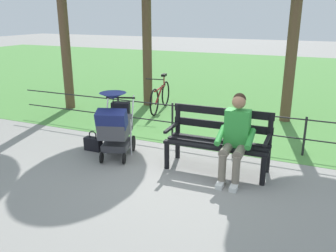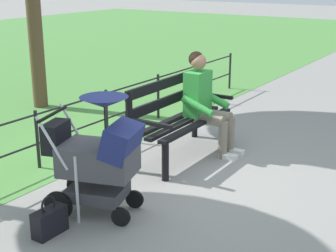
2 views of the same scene
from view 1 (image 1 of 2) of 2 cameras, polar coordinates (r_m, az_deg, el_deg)
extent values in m
plane|color=gray|center=(5.90, 1.60, -6.16)|extent=(60.00, 60.00, 0.00)
cube|color=#518E42|center=(14.16, 15.14, 7.37)|extent=(40.00, 16.00, 0.01)
cube|color=black|center=(5.71, 8.26, -2.32)|extent=(1.60, 0.13, 0.04)
cube|color=black|center=(5.54, 7.78, -2.91)|extent=(1.60, 0.13, 0.04)
cube|color=black|center=(5.38, 7.28, -3.53)|extent=(1.60, 0.13, 0.04)
cube|color=black|center=(5.73, 8.61, 0.07)|extent=(1.60, 0.06, 0.12)
cube|color=black|center=(5.67, 8.71, 2.29)|extent=(1.60, 0.06, 0.12)
cylinder|color=black|center=(5.32, 14.98, -6.89)|extent=(0.08, 0.08, 0.45)
cylinder|color=black|center=(5.67, 15.87, -2.69)|extent=(0.08, 0.08, 0.95)
cube|color=black|center=(5.36, 15.63, -2.10)|extent=(0.06, 0.56, 0.04)
cylinder|color=black|center=(5.67, -0.20, -4.70)|extent=(0.08, 0.08, 0.45)
cylinder|color=black|center=(6.00, 1.57, -0.88)|extent=(0.08, 0.08, 0.95)
cube|color=black|center=(5.71, 0.58, -0.23)|extent=(0.06, 0.56, 0.04)
cylinder|color=slate|center=(5.25, 11.42, -4.06)|extent=(0.15, 0.40, 0.14)
cylinder|color=slate|center=(5.29, 9.30, -3.78)|extent=(0.15, 0.40, 0.14)
cylinder|color=slate|center=(5.16, 10.82, -7.26)|extent=(0.11, 0.11, 0.47)
cylinder|color=slate|center=(5.20, 8.65, -6.94)|extent=(0.11, 0.11, 0.47)
cube|color=silver|center=(5.18, 10.50, -9.62)|extent=(0.10, 0.22, 0.07)
cube|color=silver|center=(5.22, 8.33, -9.29)|extent=(0.10, 0.22, 0.07)
cube|color=green|center=(5.38, 11.03, -0.34)|extent=(0.36, 0.23, 0.56)
cylinder|color=green|center=(5.26, 13.04, -2.03)|extent=(0.10, 0.43, 0.23)
cylinder|color=green|center=(5.34, 8.40, -1.45)|extent=(0.10, 0.43, 0.23)
sphere|color=#A37556|center=(5.27, 11.29, 3.80)|extent=(0.20, 0.20, 0.20)
sphere|color=black|center=(5.29, 11.37, 4.18)|extent=(0.19, 0.19, 0.19)
cylinder|color=black|center=(6.45, -5.56, -2.77)|extent=(0.11, 0.28, 0.28)
cylinder|color=black|center=(6.55, -9.52, -2.61)|extent=(0.11, 0.28, 0.28)
cylinder|color=black|center=(5.93, -7.04, -5.22)|extent=(0.08, 0.18, 0.18)
cylinder|color=black|center=(6.02, -10.59, -5.03)|extent=(0.08, 0.18, 0.18)
cube|color=#38383D|center=(6.20, -8.21, -2.95)|extent=(0.56, 0.62, 0.12)
cylinder|color=silver|center=(6.20, -5.97, -1.81)|extent=(0.03, 0.03, 0.65)
cylinder|color=silver|center=(6.31, -10.07, -1.65)|extent=(0.03, 0.03, 0.65)
cube|color=#47474C|center=(6.07, -8.39, -0.10)|extent=(0.65, 0.79, 0.28)
cube|color=navy|center=(5.79, -9.04, 1.06)|extent=(0.55, 0.44, 0.33)
cylinder|color=black|center=(6.38, -7.61, 4.52)|extent=(0.50, 0.19, 0.03)
cylinder|color=silver|center=(6.28, -5.69, 2.51)|extent=(0.12, 0.29, 0.49)
cylinder|color=silver|center=(6.39, -9.75, 2.59)|extent=(0.12, 0.29, 0.49)
cone|color=navy|center=(5.85, -8.81, 4.79)|extent=(0.55, 0.55, 0.10)
cylinder|color=black|center=(5.90, -8.73, 3.09)|extent=(0.01, 0.01, 0.30)
cube|color=black|center=(6.41, -7.57, 2.57)|extent=(0.35, 0.25, 0.28)
cube|color=black|center=(6.58, -11.88, -2.83)|extent=(0.32, 0.14, 0.24)
torus|color=black|center=(6.53, -11.97, -1.44)|extent=(0.16, 0.02, 0.16)
cylinder|color=black|center=(6.57, 21.01, -1.58)|extent=(0.04, 0.04, 0.70)
cylinder|color=black|center=(6.71, 10.48, -0.28)|extent=(0.04, 0.04, 0.70)
cylinder|color=black|center=(7.07, 0.70, 0.95)|extent=(0.04, 0.04, 0.70)
cylinder|color=black|center=(7.61, -7.91, 2.00)|extent=(0.04, 0.04, 0.70)
cylinder|color=black|center=(6.78, 5.54, 2.77)|extent=(8.65, 0.02, 0.02)
cylinder|color=black|center=(6.88, 5.45, -0.05)|extent=(8.65, 0.02, 0.02)
cylinder|color=brown|center=(9.45, -3.39, 13.58)|extent=(0.24, 0.24, 3.43)
cylinder|color=brown|center=(8.37, 19.33, 12.55)|extent=(0.24, 0.24, 3.55)
cylinder|color=brown|center=(9.45, -16.24, 13.78)|extent=(0.24, 0.24, 3.71)
torus|color=black|center=(8.60, -2.21, 3.83)|extent=(0.13, 0.66, 0.66)
torus|color=black|center=(9.53, -0.39, 5.21)|extent=(0.13, 0.66, 0.66)
cylinder|color=maroon|center=(9.01, -1.26, 6.10)|extent=(0.17, 0.90, 0.04)
cylinder|color=maroon|center=(8.95, -1.44, 5.04)|extent=(0.13, 0.63, 0.38)
cylinder|color=maroon|center=(9.32, -0.65, 7.12)|extent=(0.03, 0.03, 0.30)
cube|color=black|center=(9.29, -0.65, 8.15)|extent=(0.13, 0.21, 0.06)
cylinder|color=black|center=(8.53, -2.15, 7.49)|extent=(0.44, 0.09, 0.02)
camera|label=2|loc=(6.63, -50.13, 10.07)|focal=53.19mm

